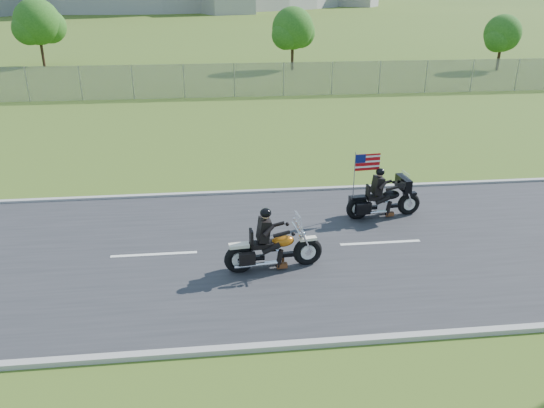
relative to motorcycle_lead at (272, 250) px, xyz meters
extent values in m
plane|color=#3E571B|center=(-0.96, 1.00, -0.52)|extent=(420.00, 420.00, 0.00)
cube|color=#28282B|center=(-0.96, 1.00, -0.50)|extent=(120.00, 8.00, 0.04)
cube|color=#9E9B93|center=(-0.96, 5.05, -0.47)|extent=(120.00, 0.18, 0.12)
cube|color=#9E9B93|center=(-0.96, -3.05, -0.47)|extent=(120.00, 0.18, 0.12)
cube|color=gray|center=(-5.96, 21.00, 0.48)|extent=(60.00, 0.03, 2.00)
cylinder|color=#382316|center=(5.04, 31.00, 0.74)|extent=(0.22, 0.22, 2.52)
sphere|color=#1E4E14|center=(5.04, 31.00, 2.63)|extent=(3.20, 3.20, 3.20)
sphere|color=#1E4E14|center=(5.68, 31.48, 2.27)|extent=(2.40, 2.40, 2.40)
sphere|color=#1E4E14|center=(4.48, 30.60, 2.18)|extent=(2.24, 2.24, 2.24)
cylinder|color=#382316|center=(-14.96, 35.00, 0.88)|extent=(0.22, 0.22, 2.80)
sphere|color=#1E4E14|center=(-14.96, 35.00, 2.98)|extent=(3.60, 3.60, 3.60)
sphere|color=#1E4E14|center=(-14.24, 35.54, 2.58)|extent=(2.70, 2.70, 2.70)
sphere|color=#1E4E14|center=(-15.59, 34.55, 2.48)|extent=(2.52, 2.52, 2.52)
cylinder|color=#382316|center=(21.04, 29.00, 0.60)|extent=(0.22, 0.22, 2.24)
sphere|color=#1E4E14|center=(21.04, 29.00, 2.28)|extent=(2.80, 2.80, 2.80)
sphere|color=#1E4E14|center=(21.60, 29.42, 1.96)|extent=(2.10, 2.10, 2.10)
sphere|color=#1E4E14|center=(20.55, 28.65, 1.88)|extent=(1.96, 1.96, 1.96)
torus|color=black|center=(0.89, 0.10, -0.14)|extent=(0.76, 0.27, 0.74)
torus|color=black|center=(-0.81, -0.10, -0.14)|extent=(0.76, 0.27, 0.74)
ellipsoid|color=#B75C0D|center=(0.26, 0.03, 0.22)|extent=(0.60, 0.39, 0.28)
cube|color=black|center=(-0.26, -0.03, 0.18)|extent=(0.58, 0.36, 0.12)
cube|color=black|center=(-0.21, -0.02, 0.57)|extent=(0.29, 0.43, 0.55)
sphere|color=black|center=(-0.16, -0.02, 1.00)|extent=(0.30, 0.30, 0.27)
cube|color=silver|center=(0.66, 0.08, 0.70)|extent=(0.09, 0.46, 0.40)
torus|color=black|center=(4.44, 2.79, -0.16)|extent=(0.72, 0.24, 0.71)
torus|color=black|center=(2.82, 2.64, -0.16)|extent=(0.72, 0.24, 0.71)
ellipsoid|color=black|center=(3.84, 2.73, 0.18)|extent=(0.56, 0.35, 0.27)
cube|color=black|center=(3.35, 2.69, 0.15)|extent=(0.55, 0.33, 0.11)
cube|color=black|center=(3.39, 2.69, 0.52)|extent=(0.26, 0.40, 0.52)
sphere|color=black|center=(3.44, 2.69, 0.93)|extent=(0.28, 0.28, 0.26)
cube|color=black|center=(4.20, 2.77, 0.52)|extent=(0.28, 0.78, 0.38)
cube|color=#B70C11|center=(3.09, 2.85, 1.18)|extent=(0.76, 0.09, 0.50)
camera|label=1|loc=(-1.26, -11.31, 6.04)|focal=35.00mm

